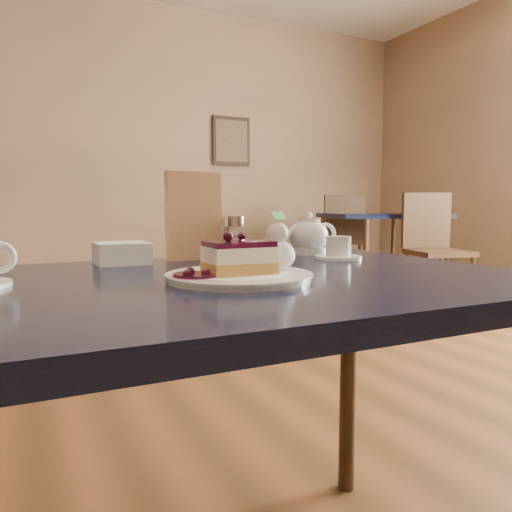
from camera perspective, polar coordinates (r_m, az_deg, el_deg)
name	(u,v)px	position (r m, az deg, el deg)	size (l,w,h in m)	color
main_table	(229,317)	(0.95, -3.13, -6.97)	(1.17, 0.79, 0.73)	#121934
dessert_plate	(239,277)	(0.89, -1.94, -2.41)	(0.25, 0.25, 0.01)	white
cheesecake_slice	(239,258)	(0.88, -1.95, -0.18)	(0.12, 0.08, 0.06)	gold
whipped_cream	(277,255)	(0.93, 2.47, 0.09)	(0.07, 0.07, 0.06)	white
berry_sauce	(196,275)	(0.85, -6.90, -2.19)	(0.08, 0.08, 0.01)	#3F1225
tea_set	(314,239)	(1.35, 6.68, 1.89)	(0.16, 0.25, 0.10)	white
menu_card	(194,216)	(1.23, -7.13, 4.55)	(0.14, 0.03, 0.21)	beige
sugar_shaker	(232,237)	(1.22, -2.71, 2.13)	(0.06, 0.06, 0.11)	white
napkin_stack	(122,253)	(1.18, -15.08, 0.34)	(0.12, 0.12, 0.05)	white
bg_table_far_right	(380,287)	(4.99, 13.96, -3.49)	(1.23, 1.92, 1.27)	#121934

